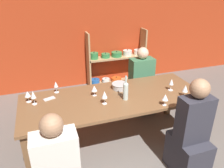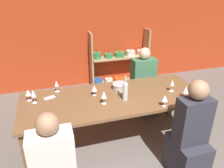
# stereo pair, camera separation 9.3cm
# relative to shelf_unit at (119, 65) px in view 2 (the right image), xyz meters

# --- Properties ---
(wall_back_red) EXTENTS (8.80, 0.06, 2.70)m
(wall_back_red) POSITION_rel_shelf_unit_xyz_m (-0.62, 0.20, 0.90)
(wall_back_red) COLOR #B23819
(wall_back_red) RESTS_ON ground_plane
(shelf_unit) EXTENTS (1.35, 0.30, 1.23)m
(shelf_unit) POSITION_rel_shelf_unit_xyz_m (0.00, 0.00, 0.00)
(shelf_unit) COLOR tan
(shelf_unit) RESTS_ON ground_plane
(dining_table) EXTENTS (2.50, 0.99, 0.75)m
(dining_table) POSITION_rel_shelf_unit_xyz_m (-0.75, -1.99, 0.23)
(dining_table) COLOR brown
(dining_table) RESTS_ON ground_plane
(mixing_bowl) EXTENTS (0.24, 0.24, 0.08)m
(mixing_bowl) POSITION_rel_shelf_unit_xyz_m (-0.59, -1.78, 0.35)
(mixing_bowl) COLOR #B7BABC
(mixing_bowl) RESTS_ON dining_table
(wine_bottle_green) EXTENTS (0.07, 0.07, 0.34)m
(wine_bottle_green) POSITION_rel_shelf_unit_xyz_m (-0.63, -2.10, 0.44)
(wine_bottle_green) COLOR #B2C6C1
(wine_bottle_green) RESTS_ON dining_table
(wine_glass_white_a) EXTENTS (0.07, 0.07, 0.17)m
(wine_glass_white_a) POSITION_rel_shelf_unit_xyz_m (-1.48, -1.60, 0.42)
(wine_glass_white_a) COLOR white
(wine_glass_white_a) RESTS_ON dining_table
(wine_glass_white_b) EXTENTS (0.08, 0.08, 0.15)m
(wine_glass_white_b) POSITION_rel_shelf_unit_xyz_m (-1.00, -1.87, 0.41)
(wine_glass_white_b) COLOR white
(wine_glass_white_b) RESTS_ON dining_table
(wine_glass_red_a) EXTENTS (0.08, 0.08, 0.15)m
(wine_glass_red_a) POSITION_rel_shelf_unit_xyz_m (-0.22, -2.41, 0.42)
(wine_glass_red_a) COLOR white
(wine_glass_red_a) RESTS_ON dining_table
(wine_glass_white_c) EXTENTS (0.08, 0.08, 0.15)m
(wine_glass_white_c) POSITION_rel_shelf_unit_xyz_m (-1.86, -1.76, 0.42)
(wine_glass_white_c) COLOR white
(wine_glass_white_c) RESTS_ON dining_table
(wine_glass_empty_a) EXTENTS (0.07, 0.07, 0.19)m
(wine_glass_empty_a) POSITION_rel_shelf_unit_xyz_m (-1.79, -1.85, 0.44)
(wine_glass_empty_a) COLOR white
(wine_glass_empty_a) RESTS_ON dining_table
(wine_glass_empty_b) EXTENTS (0.07, 0.07, 0.18)m
(wine_glass_empty_b) POSITION_rel_shelf_unit_xyz_m (0.09, -2.06, 0.43)
(wine_glass_empty_b) COLOR white
(wine_glass_empty_b) RESTS_ON dining_table
(wine_glass_empty_c) EXTENTS (0.08, 0.08, 0.17)m
(wine_glass_empty_c) POSITION_rel_shelf_unit_xyz_m (0.17, -2.28, 0.42)
(wine_glass_empty_c) COLOR white
(wine_glass_empty_c) RESTS_ON dining_table
(wine_glass_empty_d) EXTENTS (0.07, 0.07, 0.18)m
(wine_glass_empty_d) POSITION_rel_shelf_unit_xyz_m (-0.93, -2.13, 0.43)
(wine_glass_empty_d) COLOR white
(wine_glass_empty_d) RESTS_ON dining_table
(cell_phone) EXTENTS (0.16, 0.12, 0.01)m
(cell_phone) POSITION_rel_shelf_unit_xyz_m (-1.60, -1.77, 0.31)
(cell_phone) COLOR silver
(cell_phone) RESTS_ON dining_table
(person_far_a) EXTENTS (0.42, 0.53, 1.17)m
(person_far_a) POSITION_rel_shelf_unit_xyz_m (0.05, -1.20, -0.02)
(person_far_a) COLOR #2D2D38
(person_far_a) RESTS_ON ground_plane
(person_near_b) EXTENTS (0.38, 0.47, 1.26)m
(person_near_b) POSITION_rel_shelf_unit_xyz_m (-0.08, -2.82, 0.03)
(person_near_b) COLOR #2D2D38
(person_near_b) RESTS_ON ground_plane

